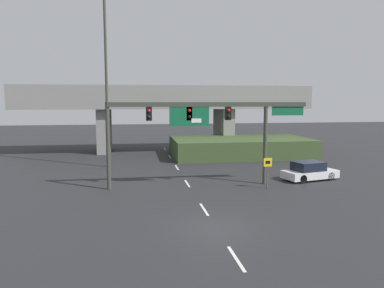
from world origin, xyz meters
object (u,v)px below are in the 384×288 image
Objects in this scene: signal_gantry at (202,119)px; highway_light_pole_near at (106,78)px; speed_limit_sign at (268,168)px; parked_sedan_near_right at (309,171)px.

highway_light_pole_near is (-7.13, 9.03, 3.26)m from signal_gantry.
signal_gantry is at bearing -51.72° from highway_light_pole_near.
signal_gantry reaches higher than speed_limit_sign.
highway_light_pole_near is (-11.51, 10.43, 6.64)m from speed_limit_sign.
signal_gantry is at bearing 171.86° from parked_sedan_near_right.
signal_gantry is 3.13× the size of parked_sedan_near_right.
speed_limit_sign reaches higher than parked_sedan_near_right.
signal_gantry is 5.71m from speed_limit_sign.
speed_limit_sign is (4.38, -1.39, -3.39)m from signal_gantry.
speed_limit_sign is 16.89m from highway_light_pole_near.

